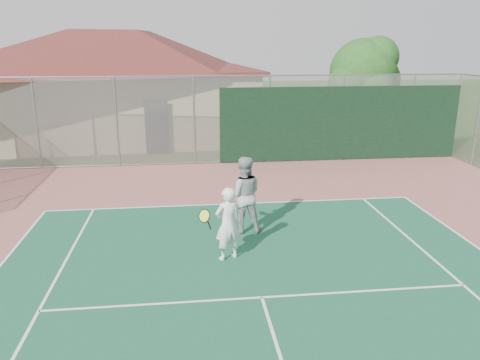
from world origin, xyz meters
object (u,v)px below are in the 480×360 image
player_white_front (227,224)px  player_grey_back (244,195)px  clubhouse (115,74)px  tree (365,75)px  bleachers (23,139)px

player_white_front → player_grey_back: (0.57, 1.57, 0.14)m
clubhouse → player_grey_back: 14.78m
clubhouse → player_grey_back: bearing=-74.4°
player_white_front → tree: bearing=-145.9°
bleachers → tree: size_ratio=0.62×
clubhouse → bleachers: clubhouse is taller
tree → player_white_front: 14.07m
player_white_front → clubhouse: bearing=-97.5°
player_white_front → player_grey_back: bearing=-133.0°
bleachers → player_grey_back: 13.47m
clubhouse → bleachers: size_ratio=4.90×
tree → player_white_front: (-7.46, -11.66, -2.47)m
tree → player_white_front: tree is taller
bleachers → tree: tree is taller
tree → player_grey_back: tree is taller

